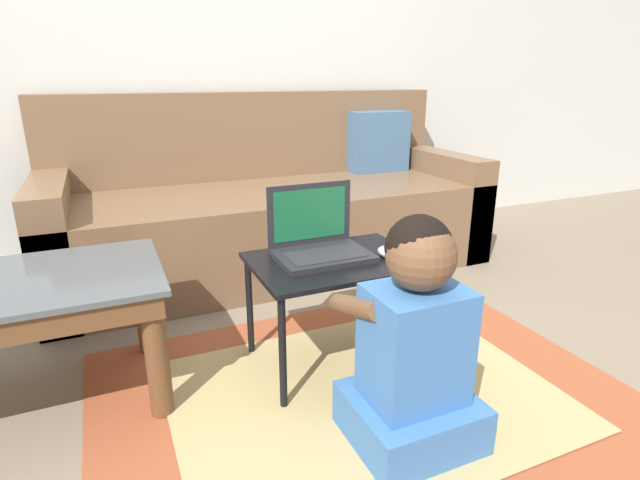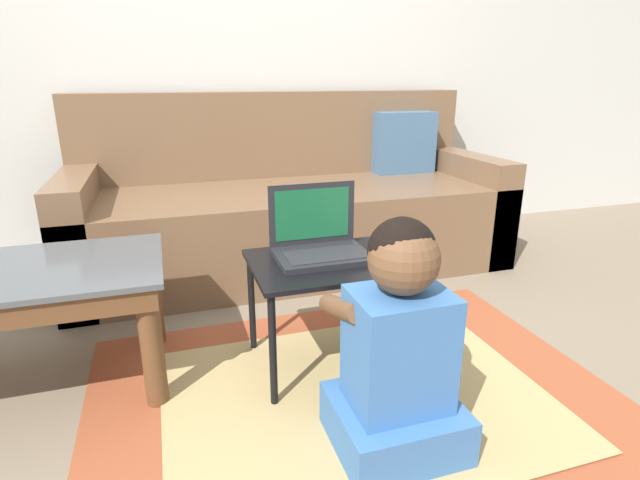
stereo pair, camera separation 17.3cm
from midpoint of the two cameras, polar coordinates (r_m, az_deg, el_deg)
name	(u,v)px [view 1 (the left image)]	position (r m, az deg, el deg)	size (l,w,h in m)	color
ground_plane	(332,385)	(1.78, -1.53, -16.29)	(16.00, 16.00, 0.00)	#7F705B
wall_back	(206,30)	(3.10, -14.65, 22.19)	(9.00, 0.06, 2.50)	silver
area_rug	(364,395)	(1.72, 2.07, -17.37)	(1.70, 1.30, 0.01)	#9E4C2D
couch	(271,208)	(2.77, -7.37, 3.58)	(2.26, 0.90, 0.92)	brown
laptop_desk	(335,272)	(1.74, -1.13, -3.72)	(0.57, 0.41, 0.40)	black
laptop	(320,245)	(1.74, -2.89, -0.64)	(0.32, 0.24, 0.24)	#232328
computer_mouse	(390,252)	(1.74, 5.17, -1.45)	(0.08, 0.11, 0.04)	#B2B7C1
person_seated	(414,347)	(1.40, 7.14, -12.11)	(0.34, 0.40, 0.67)	#3D70B2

